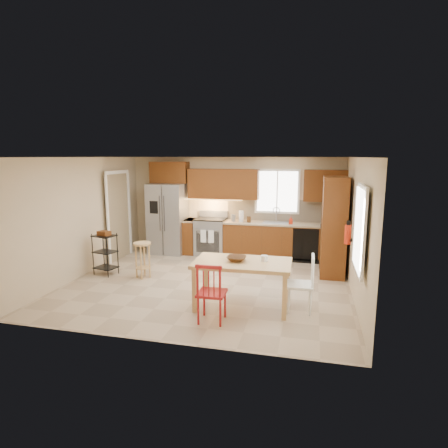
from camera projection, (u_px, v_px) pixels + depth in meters
name	position (u px, v px, depth m)	size (l,w,h in m)	color
floor	(209.00, 283.00, 7.53)	(5.50, 5.50, 0.00)	tan
ceiling	(208.00, 157.00, 7.08)	(5.50, 5.00, 0.02)	silver
wall_back	(234.00, 206.00, 9.70)	(5.50, 0.02, 2.50)	#CCB793
wall_front	(156.00, 254.00, 4.91)	(5.50, 0.02, 2.50)	#CCB793
wall_left	(84.00, 217.00, 7.94)	(0.02, 5.00, 2.50)	#CCB793
wall_right	(356.00, 228.00, 6.68)	(0.02, 5.00, 2.50)	#CCB793
refrigerator	(168.00, 219.00, 9.79)	(0.92, 0.75, 1.82)	gray
range_stove	(211.00, 237.00, 9.67)	(0.76, 0.63, 0.92)	gray
base_cabinet_narrow	(191.00, 236.00, 9.81)	(0.30, 0.60, 0.90)	brown
base_cabinet_run	(283.00, 241.00, 9.26)	(2.92, 0.60, 0.90)	brown
dishwasher	(305.00, 245.00, 8.86)	(0.60, 0.02, 0.78)	black
backsplash	(284.00, 210.00, 9.40)	(2.92, 0.03, 0.55)	beige
upper_over_fridge	(170.00, 172.00, 9.77)	(1.00, 0.35, 0.55)	#5D2D0F
upper_left_block	(223.00, 184.00, 9.49)	(1.80, 0.35, 0.75)	#5D2D0F
upper_right_block	(325.00, 186.00, 8.92)	(1.00, 0.35, 0.75)	#5D2D0F
window_back	(277.00, 191.00, 9.36)	(1.12, 0.04, 1.12)	white
sink	(275.00, 224.00, 9.23)	(0.62, 0.46, 0.16)	gray
undercab_glow	(212.00, 199.00, 9.60)	(1.60, 0.30, 0.01)	#FFBF66
soap_bottle	(291.00, 220.00, 9.02)	(0.09, 0.09, 0.19)	red
paper_towel	(241.00, 216.00, 9.35)	(0.12, 0.12, 0.28)	white
canister_steel	(233.00, 218.00, 9.40)	(0.11, 0.11, 0.18)	gray
canister_wood	(249.00, 219.00, 9.28)	(0.10, 0.10, 0.14)	#4E2C14
pantry	(334.00, 226.00, 7.94)	(0.50, 0.95, 2.10)	brown
fire_extinguisher	(348.00, 234.00, 6.88)	(0.12, 0.12, 0.36)	red
window_right	(360.00, 229.00, 5.56)	(0.04, 1.02, 1.32)	white
doorway	(118.00, 217.00, 9.20)	(0.04, 0.95, 2.10)	#8C7A59
dining_table	(242.00, 285.00, 6.28)	(1.61, 0.90, 0.78)	tan
chair_red	(212.00, 292.00, 5.72)	(0.44, 0.44, 0.94)	#A3191A
chair_white	(300.00, 284.00, 6.10)	(0.44, 0.44, 0.94)	white
table_bowl	(236.00, 261.00, 6.23)	(0.33, 0.33, 0.08)	#4E2C14
table_jar	(264.00, 260.00, 6.22)	(0.12, 0.12, 0.14)	white
bar_stool	(143.00, 260.00, 7.81)	(0.37, 0.37, 0.75)	tan
utility_cart	(105.00, 254.00, 8.03)	(0.45, 0.35, 0.90)	black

